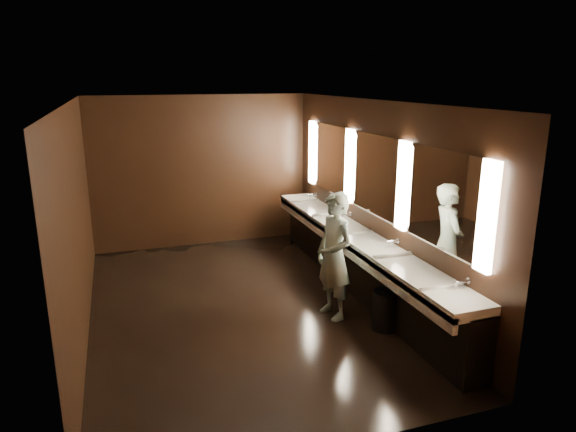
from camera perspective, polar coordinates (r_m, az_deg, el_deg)
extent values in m
plane|color=black|center=(7.30, -5.16, -10.03)|extent=(6.00, 6.00, 0.00)
cube|color=#2D2D2B|center=(6.61, -5.75, 12.50)|extent=(4.00, 6.00, 0.02)
cube|color=black|center=(9.70, -9.56, 4.88)|extent=(4.00, 0.02, 2.80)
cube|color=black|center=(4.11, 4.42, -9.29)|extent=(4.00, 0.02, 2.80)
cube|color=black|center=(6.68, -22.38, -0.75)|extent=(0.02, 6.00, 2.80)
cube|color=black|center=(7.52, 9.57, 1.89)|extent=(0.02, 6.00, 2.80)
cube|color=black|center=(7.72, 8.06, -5.41)|extent=(0.36, 5.40, 0.81)
cube|color=white|center=(7.54, 7.54, -2.33)|extent=(0.55, 5.40, 0.12)
cube|color=white|center=(7.46, 5.82, -3.10)|extent=(0.06, 5.40, 0.18)
cylinder|color=silver|center=(5.83, 18.83, -6.91)|extent=(0.18, 0.04, 0.04)
cylinder|color=silver|center=(6.97, 11.59, -2.78)|extent=(0.18, 0.04, 0.04)
cylinder|color=silver|center=(8.21, 6.50, 0.19)|extent=(0.18, 0.04, 0.04)
cylinder|color=silver|center=(9.52, 2.77, 2.35)|extent=(0.18, 0.04, 0.04)
cube|color=#FAE6C5|center=(5.48, 21.25, -0.13)|extent=(0.06, 0.22, 1.15)
cube|color=white|center=(6.11, 16.63, 1.76)|extent=(0.03, 1.32, 1.15)
cube|color=#FAE6C5|center=(6.75, 12.65, 3.27)|extent=(0.06, 0.23, 1.15)
cube|color=white|center=(7.44, 9.58, 4.51)|extent=(0.03, 1.32, 1.15)
cube|color=#FAE6C5|center=(8.13, 6.84, 5.52)|extent=(0.06, 0.23, 1.15)
cube|color=white|center=(8.86, 4.71, 6.36)|extent=(0.03, 1.32, 1.15)
cube|color=#FAE6C5|center=(9.58, 2.73, 7.06)|extent=(0.06, 0.22, 1.15)
imported|color=#8ECBD4|center=(6.73, 5.16, -4.45)|extent=(0.53, 0.69, 1.69)
cylinder|color=black|center=(6.70, 10.74, -10.24)|extent=(0.42, 0.42, 0.51)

